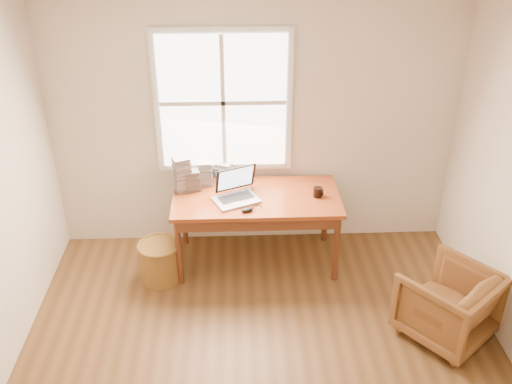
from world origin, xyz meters
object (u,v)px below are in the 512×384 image
armchair (447,304)px  wicker_stool (160,262)px  desk (256,198)px  laptop (236,187)px  cd_stack_a (205,173)px  coffee_mug (318,192)px

armchair → wicker_stool: 2.63m
wicker_stool → desk: bearing=15.8°
desk → wicker_stool: desk is taller
laptop → cd_stack_a: bearing=107.6°
wicker_stool → cd_stack_a: bearing=49.3°
armchair → cd_stack_a: size_ratio=2.76×
desk → laptop: (-0.19, -0.09, 0.17)m
coffee_mug → armchair: bearing=-48.6°
armchair → wicker_stool: (-2.48, 0.85, -0.12)m
laptop → coffee_mug: 0.79m
laptop → desk: bearing=0.9°
wicker_stool → coffee_mug: (1.52, 0.23, 0.60)m
cd_stack_a → laptop: bearing=-48.4°
wicker_stool → laptop: (0.74, 0.17, 0.71)m
desk → coffee_mug: bearing=-3.3°
desk → laptop: laptop is taller
armchair → laptop: (-1.74, 1.03, 0.58)m
desk → cd_stack_a: bearing=153.4°
desk → coffee_mug: size_ratio=16.93×
armchair → laptop: bearing=-70.0°
desk → armchair: desk is taller
wicker_stool → cd_stack_a: cd_stack_a is taller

